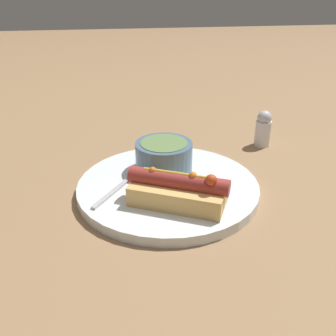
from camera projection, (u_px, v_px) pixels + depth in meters
ground_plane at (168, 192)px, 0.65m from camera, size 4.00×4.00×0.00m
dinner_plate at (168, 188)px, 0.65m from camera, size 0.30×0.30×0.02m
hot_dog at (179, 190)px, 0.58m from camera, size 0.15×0.12×0.06m
soup_bowl at (166, 155)px, 0.68m from camera, size 0.10×0.10×0.05m
spoon at (132, 176)px, 0.66m from camera, size 0.10×0.13×0.01m
salt_shaker at (263, 129)px, 0.81m from camera, size 0.03×0.03×0.08m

